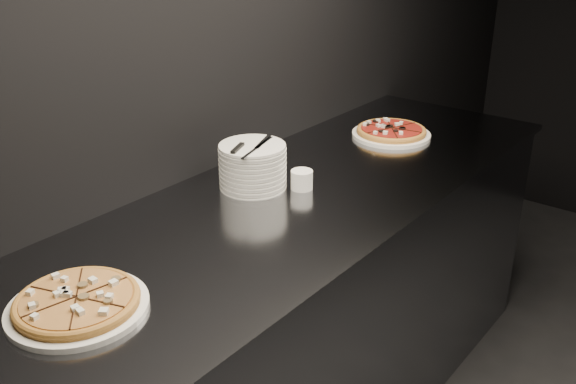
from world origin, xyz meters
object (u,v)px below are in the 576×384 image
Objects in this scene: pizza_tomato at (391,132)px; cutlery at (251,146)px; pizza_mushroom at (77,303)px; counter at (292,321)px; plate_stack at (253,166)px; ramekin at (302,179)px.

cutlery reaches higher than pizza_tomato.
cutlery is at bearing 100.44° from pizza_mushroom.
plate_stack is (-0.16, -0.01, 0.53)m from counter.
ramekin is (0.12, 0.10, -0.11)m from cutlery.
counter is 10.72× the size of cutlery.
ramekin is (-0.02, 0.08, 0.49)m from counter.
pizza_mushroom is at bearing -100.96° from cutlery.
pizza_mushroom is 0.78m from cutlery.
counter is 11.44× the size of plate_stack.
plate_stack is 3.02× the size of ramekin.
ramekin reaches higher than pizza_tomato.
pizza_tomato is at bearing 92.76° from ramekin.
cutlery is 3.22× the size of ramekin.
cutlery is at bearing -97.44° from pizza_tomato.
pizza_mushroom is 0.85m from ramekin.
pizza_mushroom reaches higher than counter.
plate_stack is 0.16m from ramekin.
pizza_tomato is at bearing 91.70° from pizza_mushroom.
pizza_mushroom is at bearing -88.30° from pizza_tomato.
plate_stack is 0.94× the size of cutlery.
cutlery is at bearing -171.36° from counter.
pizza_mushroom is 5.04× the size of ramekin.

